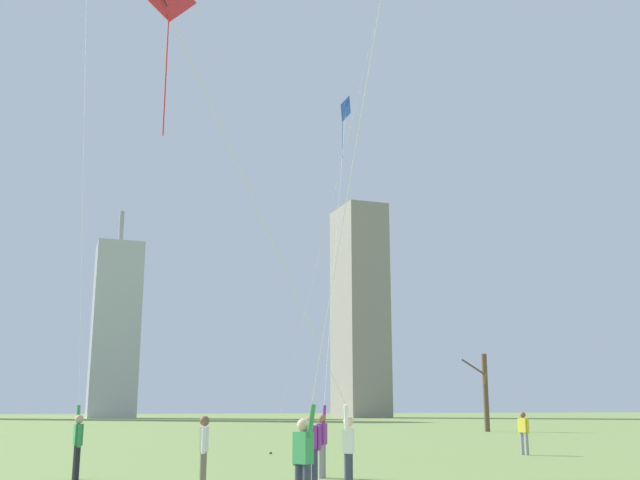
% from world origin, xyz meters
% --- Properties ---
extents(kite_flyer_foreground_left_pink, '(0.77, 7.03, 15.18)m').
position_xyz_m(kite_flyer_foreground_left_pink, '(-2.19, -0.26, 2.76)').
color(kite_flyer_foreground_left_pink, '#33384C').
rests_on(kite_flyer_foreground_left_pink, ground).
extents(kite_flyer_midfield_right_purple, '(0.96, 9.73, 21.28)m').
position_xyz_m(kite_flyer_midfield_right_purple, '(-5.82, 9.95, 4.08)').
color(kite_flyer_midfield_right_purple, black).
rests_on(kite_flyer_midfield_right_purple, ground).
extents(kite_flyer_midfield_left_blue, '(4.01, 7.45, 14.02)m').
position_xyz_m(kite_flyer_midfield_left_blue, '(0.96, 8.06, 3.03)').
color(kite_flyer_midfield_left_blue, gray).
rests_on(kite_flyer_midfield_left_blue, ground).
extents(kite_flyer_far_back_red, '(5.89, 5.53, 8.70)m').
position_xyz_m(kite_flyer_far_back_red, '(-1.48, 2.03, 2.49)').
color(kite_flyer_far_back_red, '#33384C').
rests_on(kite_flyer_far_back_red, ground).
extents(bystander_watching_nearby, '(0.46, 0.34, 1.62)m').
position_xyz_m(bystander_watching_nearby, '(-0.58, 5.04, 0.90)').
color(bystander_watching_nearby, '#33384C').
rests_on(bystander_watching_nearby, ground).
extents(bystander_strolling_midfield, '(0.30, 0.49, 1.62)m').
position_xyz_m(bystander_strolling_midfield, '(10.99, 13.27, 0.90)').
color(bystander_strolling_midfield, gray).
rests_on(bystander_strolling_midfield, ground).
extents(bystander_far_off_by_trees, '(0.27, 0.50, 1.62)m').
position_xyz_m(bystander_far_off_by_trees, '(-3.16, 4.84, 0.90)').
color(bystander_far_off_by_trees, '#726656').
rests_on(bystander_far_off_by_trees, ground).
extents(bare_tree_leftmost, '(2.46, 2.18, 5.80)m').
position_xyz_m(bare_tree_leftmost, '(24.72, 38.06, 3.04)').
color(bare_tree_leftmost, brown).
rests_on(bare_tree_leftmost, ground).
extents(skyline_mid_tower_left, '(7.31, 10.76, 37.44)m').
position_xyz_m(skyline_mid_tower_left, '(44.56, 110.31, 18.72)').
color(skyline_mid_tower_left, gray).
rests_on(skyline_mid_tower_left, ground).
extents(skyline_squat_block, '(7.67, 8.68, 35.29)m').
position_xyz_m(skyline_squat_block, '(3.11, 118.48, 14.68)').
color(skyline_squat_block, '#B2B2B7').
rests_on(skyline_squat_block, ground).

